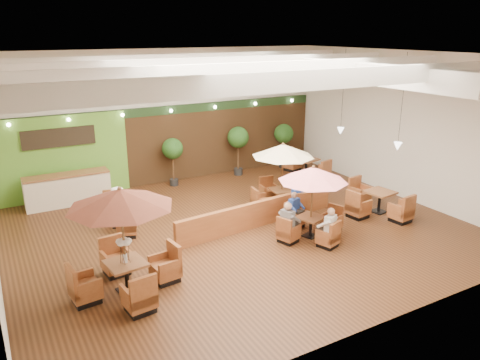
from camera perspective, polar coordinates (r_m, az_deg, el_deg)
room at (r=15.39m, az=-1.49°, el=8.26°), size 14.04×14.00×5.52m
service_counter at (r=18.35m, az=-20.25°, el=-1.09°), size 3.00×0.75×1.18m
booth_divider at (r=15.42m, az=2.32°, el=-4.11°), size 6.18×0.81×0.86m
table_0 at (r=11.45m, az=-14.17°, el=-5.04°), size 2.73×2.73×2.74m
table_1 at (r=14.38m, az=8.82°, el=-0.98°), size 2.39×2.39×2.32m
table_2 at (r=16.70m, az=5.22°, el=2.03°), size 2.41×2.41×2.42m
table_3 at (r=15.86m, az=-14.56°, el=-3.81°), size 1.04×2.57×1.50m
table_4 at (r=17.08m, az=15.93°, el=-2.80°), size 1.85×2.71×0.99m
table_5 at (r=20.84m, az=8.03°, el=1.49°), size 1.12×2.86×1.02m
topiary_0 at (r=19.31m, az=-8.22°, el=3.58°), size 0.86×0.86×2.00m
topiary_1 at (r=20.54m, az=-0.23°, el=4.99°), size 0.94×0.94×2.18m
topiary_2 at (r=21.81m, az=5.35°, el=5.45°), size 0.89×0.89×2.07m
diner_0 at (r=14.07m, az=10.77°, el=-5.20°), size 0.44×0.42×0.79m
diner_1 at (r=15.30m, az=6.74°, el=-3.16°), size 0.40×0.35×0.74m
diner_2 at (r=14.19m, az=5.96°, el=-4.69°), size 0.41×0.45×0.84m
diner_3 at (r=16.30m, az=6.87°, el=-1.86°), size 0.36×0.30×0.73m
diner_4 at (r=17.45m, az=7.52°, el=-0.42°), size 0.35×0.42×0.82m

